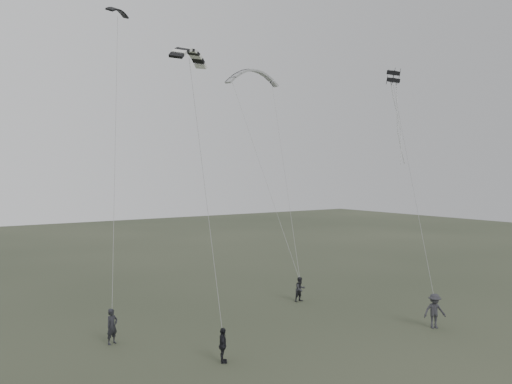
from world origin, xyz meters
TOP-DOWN VIEW (x-y plane):
  - ground at (0.00, 0.00)m, footprint 140.00×140.00m
  - flyer_left at (-7.76, 5.21)m, footprint 0.75×0.64m
  - flyer_right at (5.09, 6.37)m, footprint 0.80×0.63m
  - flyer_center at (-4.51, 0.04)m, footprint 0.76×0.98m
  - flyer_far at (7.48, -2.14)m, footprint 1.40×1.18m
  - kite_dark_small at (-4.85, 12.44)m, footprint 1.80×1.50m
  - kite_pale_large at (8.05, 16.35)m, footprint 4.76×2.14m
  - kite_striped at (-3.98, 4.25)m, footprint 2.81×2.31m
  - kite_box at (8.62, 1.81)m, footprint 0.59×0.73m

SIDE VIEW (x-z plane):
  - ground at x=0.00m, z-range 0.00..0.00m
  - flyer_center at x=-4.51m, z-range 0.00..1.55m
  - flyer_right at x=5.09m, z-range 0.00..1.61m
  - flyer_left at x=-7.76m, z-range 0.00..1.74m
  - flyer_far at x=7.48m, z-range 0.00..1.88m
  - kite_box at x=8.62m, z-range 13.89..14.69m
  - kite_striped at x=-3.98m, z-range 14.03..15.27m
  - kite_pale_large at x=8.05m, z-range 16.10..18.07m
  - kite_dark_small at x=-4.85m, z-range 18.37..19.07m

